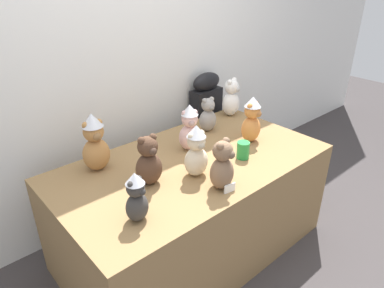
{
  "coord_description": "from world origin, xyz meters",
  "views": [
    {
      "loc": [
        -1.26,
        -1.18,
        1.8
      ],
      "look_at": [
        0.0,
        0.25,
        0.82
      ],
      "focal_mm": 32.94,
      "sensor_mm": 36.0,
      "label": 1
    }
  ],
  "objects_px": {
    "teddy_bear_ginger": "(252,120)",
    "display_table": "(192,206)",
    "teddy_bear_cream": "(196,151)",
    "teddy_bear_cocoa": "(149,162)",
    "teddy_bear_blush": "(190,128)",
    "teddy_bear_snow": "(231,98)",
    "teddy_bear_charcoal": "(136,197)",
    "instrument_case": "(206,128)",
    "teddy_bear_ash": "(208,115)",
    "teddy_bear_caramel": "(95,143)",
    "party_cup_green": "(243,150)",
    "teddy_bear_mocha": "(222,166)"
  },
  "relations": [
    {
      "from": "teddy_bear_ginger",
      "to": "display_table",
      "type": "bearing_deg",
      "value": 165.01
    },
    {
      "from": "teddy_bear_ginger",
      "to": "teddy_bear_cream",
      "type": "distance_m",
      "value": 0.58
    },
    {
      "from": "teddy_bear_cocoa",
      "to": "teddy_bear_blush",
      "type": "height_order",
      "value": "teddy_bear_blush"
    },
    {
      "from": "teddy_bear_snow",
      "to": "teddy_bear_charcoal",
      "type": "height_order",
      "value": "teddy_bear_snow"
    },
    {
      "from": "teddy_bear_cream",
      "to": "teddy_bear_snow",
      "type": "height_order",
      "value": "teddy_bear_cream"
    },
    {
      "from": "display_table",
      "to": "teddy_bear_cocoa",
      "type": "distance_m",
      "value": 0.6
    },
    {
      "from": "instrument_case",
      "to": "display_table",
      "type": "bearing_deg",
      "value": -139.72
    },
    {
      "from": "teddy_bear_ash",
      "to": "instrument_case",
      "type": "bearing_deg",
      "value": 56.12
    },
    {
      "from": "teddy_bear_snow",
      "to": "teddy_bear_caramel",
      "type": "xyz_separation_m",
      "value": [
        -1.22,
        -0.06,
        0.03
      ]
    },
    {
      "from": "display_table",
      "to": "teddy_bear_ginger",
      "type": "bearing_deg",
      "value": -6.09
    },
    {
      "from": "teddy_bear_charcoal",
      "to": "teddy_bear_blush",
      "type": "relative_size",
      "value": 0.83
    },
    {
      "from": "teddy_bear_ash",
      "to": "party_cup_green",
      "type": "relative_size",
      "value": 2.33
    },
    {
      "from": "teddy_bear_caramel",
      "to": "party_cup_green",
      "type": "height_order",
      "value": "teddy_bear_caramel"
    },
    {
      "from": "display_table",
      "to": "teddy_bear_mocha",
      "type": "bearing_deg",
      "value": -102.04
    },
    {
      "from": "teddy_bear_snow",
      "to": "teddy_bear_blush",
      "type": "xyz_separation_m",
      "value": [
        -0.64,
        -0.23,
        0.01
      ]
    },
    {
      "from": "instrument_case",
      "to": "teddy_bear_blush",
      "type": "height_order",
      "value": "teddy_bear_blush"
    },
    {
      "from": "teddy_bear_cocoa",
      "to": "teddy_bear_mocha",
      "type": "xyz_separation_m",
      "value": [
        0.27,
        -0.29,
        -0.0
      ]
    },
    {
      "from": "display_table",
      "to": "instrument_case",
      "type": "bearing_deg",
      "value": 41.17
    },
    {
      "from": "teddy_bear_ginger",
      "to": "teddy_bear_snow",
      "type": "height_order",
      "value": "teddy_bear_ginger"
    },
    {
      "from": "teddy_bear_ginger",
      "to": "teddy_bear_caramel",
      "type": "distance_m",
      "value": 1.04
    },
    {
      "from": "teddy_bear_charcoal",
      "to": "teddy_bear_mocha",
      "type": "bearing_deg",
      "value": -25.9
    },
    {
      "from": "instrument_case",
      "to": "teddy_bear_caramel",
      "type": "bearing_deg",
      "value": -166.45
    },
    {
      "from": "display_table",
      "to": "teddy_bear_snow",
      "type": "bearing_deg",
      "value": 26.19
    },
    {
      "from": "teddy_bear_mocha",
      "to": "teddy_bear_snow",
      "type": "distance_m",
      "value": 1.06
    },
    {
      "from": "teddy_bear_ginger",
      "to": "teddy_bear_ash",
      "type": "height_order",
      "value": "teddy_bear_ginger"
    },
    {
      "from": "instrument_case",
      "to": "teddy_bear_snow",
      "type": "relative_size",
      "value": 3.31
    },
    {
      "from": "teddy_bear_ash",
      "to": "teddy_bear_snow",
      "type": "xyz_separation_m",
      "value": [
        0.35,
        0.1,
        0.02
      ]
    },
    {
      "from": "teddy_bear_ash",
      "to": "teddy_bear_blush",
      "type": "distance_m",
      "value": 0.33
    },
    {
      "from": "display_table",
      "to": "teddy_bear_caramel",
      "type": "distance_m",
      "value": 0.77
    },
    {
      "from": "display_table",
      "to": "teddy_bear_charcoal",
      "type": "bearing_deg",
      "value": -156.24
    },
    {
      "from": "teddy_bear_mocha",
      "to": "teddy_bear_ash",
      "type": "relative_size",
      "value": 1.13
    },
    {
      "from": "teddy_bear_cocoa",
      "to": "teddy_bear_cream",
      "type": "height_order",
      "value": "teddy_bear_cream"
    },
    {
      "from": "display_table",
      "to": "teddy_bear_ginger",
      "type": "xyz_separation_m",
      "value": [
        0.49,
        -0.05,
        0.51
      ]
    },
    {
      "from": "teddy_bear_ash",
      "to": "teddy_bear_blush",
      "type": "xyz_separation_m",
      "value": [
        -0.29,
        -0.14,
        0.03
      ]
    },
    {
      "from": "teddy_bear_caramel",
      "to": "teddy_bear_blush",
      "type": "xyz_separation_m",
      "value": [
        0.58,
        -0.17,
        -0.02
      ]
    },
    {
      "from": "teddy_bear_charcoal",
      "to": "teddy_bear_snow",
      "type": "bearing_deg",
      "value": 7.63
    },
    {
      "from": "teddy_bear_blush",
      "to": "display_table",
      "type": "bearing_deg",
      "value": -100.2
    },
    {
      "from": "display_table",
      "to": "teddy_bear_blush",
      "type": "bearing_deg",
      "value": 53.96
    },
    {
      "from": "teddy_bear_ash",
      "to": "teddy_bear_caramel",
      "type": "relative_size",
      "value": 0.72
    },
    {
      "from": "teddy_bear_mocha",
      "to": "teddy_bear_charcoal",
      "type": "bearing_deg",
      "value": 153.31
    },
    {
      "from": "teddy_bear_blush",
      "to": "party_cup_green",
      "type": "xyz_separation_m",
      "value": [
        0.18,
        -0.31,
        -0.1
      ]
    },
    {
      "from": "teddy_bear_ash",
      "to": "teddy_bear_caramel",
      "type": "xyz_separation_m",
      "value": [
        -0.87,
        0.04,
        0.06
      ]
    },
    {
      "from": "teddy_bear_blush",
      "to": "teddy_bear_ginger",
      "type": "bearing_deg",
      "value": 1.45
    },
    {
      "from": "teddy_bear_cocoa",
      "to": "display_table",
      "type": "bearing_deg",
      "value": 8.92
    },
    {
      "from": "teddy_bear_cream",
      "to": "teddy_bear_charcoal",
      "type": "height_order",
      "value": "teddy_bear_cream"
    },
    {
      "from": "teddy_bear_blush",
      "to": "teddy_bear_snow",
      "type": "bearing_deg",
      "value": 45.83
    },
    {
      "from": "teddy_bear_mocha",
      "to": "teddy_bear_ash",
      "type": "xyz_separation_m",
      "value": [
        0.46,
        0.59,
        -0.02
      ]
    },
    {
      "from": "teddy_bear_ash",
      "to": "party_cup_green",
      "type": "xyz_separation_m",
      "value": [
        -0.12,
        -0.45,
        -0.06
      ]
    },
    {
      "from": "teddy_bear_cream",
      "to": "teddy_bear_caramel",
      "type": "bearing_deg",
      "value": 139.05
    },
    {
      "from": "teddy_bear_caramel",
      "to": "teddy_bear_charcoal",
      "type": "bearing_deg",
      "value": -92.67
    }
  ]
}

